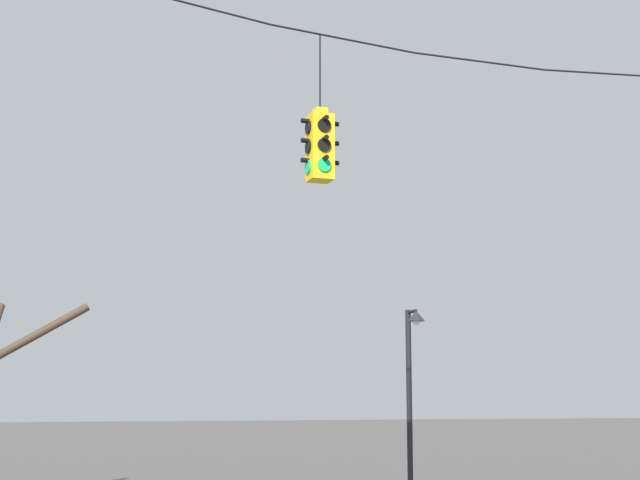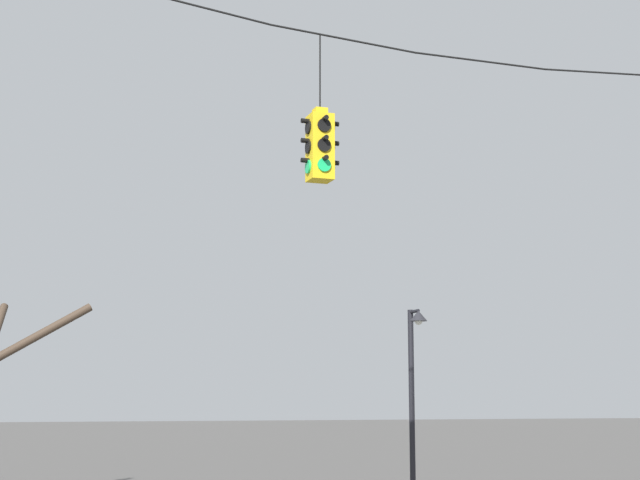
{
  "view_description": "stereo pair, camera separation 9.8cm",
  "coord_description": "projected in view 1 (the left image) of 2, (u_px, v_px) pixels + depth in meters",
  "views": [
    {
      "loc": [
        -7.4,
        -12.79,
        2.17
      ],
      "look_at": [
        -2.71,
        0.29,
        4.47
      ],
      "focal_mm": 55.0,
      "sensor_mm": 36.0,
      "label": 1
    },
    {
      "loc": [
        -7.31,
        -12.83,
        2.17
      ],
      "look_at": [
        -2.71,
        0.29,
        4.47
      ],
      "focal_mm": 55.0,
      "sensor_mm": 36.0,
      "label": 2
    }
  ],
  "objects": [
    {
      "name": "span_wire",
      "position": [
        481.0,
        44.0,
        15.53
      ],
      "size": [
        16.23,
        0.03,
        0.9
      ],
      "color": "black"
    },
    {
      "name": "traffic_light_over_intersection",
      "position": [
        320.0,
        146.0,
        14.31
      ],
      "size": [
        0.58,
        0.58,
        2.22
      ],
      "color": "yellow"
    },
    {
      "name": "street_lamp",
      "position": [
        412.0,
        372.0,
        20.8
      ],
      "size": [
        0.37,
        0.65,
        4.13
      ],
      "color": "black",
      "rests_on": "ground_plane"
    }
  ]
}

